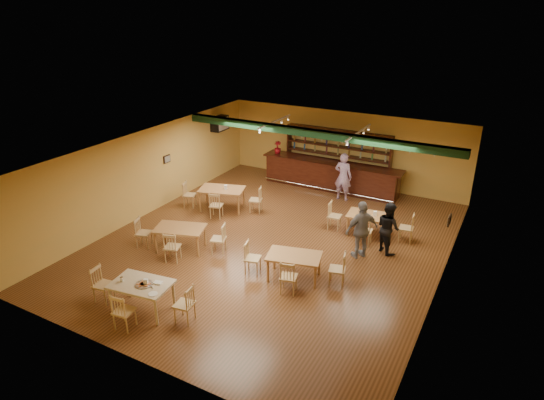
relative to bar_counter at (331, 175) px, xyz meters
The scene contains 23 objects.
floor 5.18m from the bar_counter, 87.90° to the right, with size 12.00×12.00×0.00m, color #4F3016.
ceiling_beam 3.30m from the bar_counter, 85.41° to the right, with size 10.00×0.30×0.25m, color #113318.
track_rail_left 3.36m from the bar_counter, 132.64° to the right, with size 0.05×2.50×0.05m, color silver.
track_rail_right 3.35m from the bar_counter, 47.77° to the right, with size 0.05×2.50×0.05m, color silver.
ac_unit 5.04m from the bar_counter, 168.36° to the right, with size 0.34×0.70×0.48m, color silver.
picture_left 6.43m from the bar_counter, 139.04° to the right, with size 0.04×0.34×0.28m, color black.
picture_right 7.04m from the bar_counter, 42.03° to the right, with size 0.04×0.34×0.28m, color black.
bar_counter is the anchor object (origin of this frame).
back_bar_hutch 0.85m from the bar_counter, 90.00° to the left, with size 4.42×0.40×2.28m, color black.
poinsettia 2.54m from the bar_counter, behind, with size 0.29×0.29×0.51m, color maroon.
dining_table_a 4.62m from the bar_counter, 125.61° to the right, with size 1.58×0.95×0.79m, color #A66C3A.
dining_table_b 4.15m from the bar_counter, 50.59° to the right, with size 1.41×0.85×0.71m, color #A66C3A.
dining_table_c 7.19m from the bar_counter, 106.91° to the right, with size 1.47×0.88×0.74m, color #A66C3A.
dining_table_d 6.90m from the bar_counter, 76.24° to the right, with size 1.44×0.86×0.72m, color #A66C3A.
near_table 9.80m from the bar_counter, 95.64° to the right, with size 1.43×0.92×0.77m, color tan.
pizza_tray 9.79m from the bar_counter, 95.04° to the right, with size 0.40×0.40×0.01m, color silver.
parmesan_shaker 10.01m from the bar_counter, 98.17° to the right, with size 0.07×0.07×0.11m, color #EAE5C6.
napkin_stack 9.57m from the bar_counter, 93.63° to the right, with size 0.20×0.15×0.03m, color white.
pizza_server 9.73m from the bar_counter, 94.17° to the right, with size 0.32×0.09×0.00m, color silver.
side_plate 9.96m from the bar_counter, 92.31° to the right, with size 0.22×0.22×0.01m, color white.
patron_bar 1.22m from the bar_counter, 45.24° to the right, with size 0.67×0.44×1.84m, color #87499E.
patron_right_a 5.28m from the bar_counter, 49.40° to the right, with size 0.77×0.60×1.59m, color black.
patron_right_b 5.50m from the bar_counter, 58.86° to the right, with size 1.04×0.43×1.77m, color gray.
Camera 1 is at (6.17, -11.50, 6.99)m, focal length 30.99 mm.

